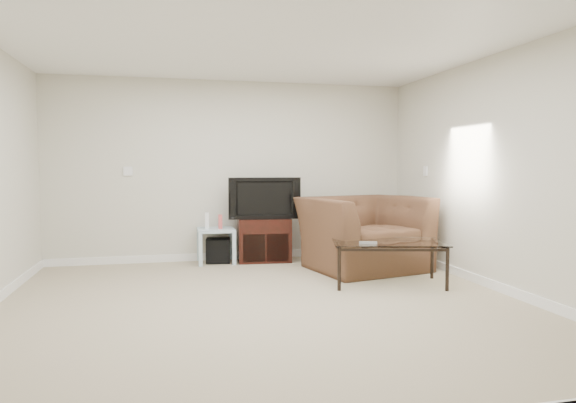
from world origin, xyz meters
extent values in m
plane|color=tan|center=(0.00, 0.00, 0.00)|extent=(5.00, 5.00, 0.00)
plane|color=white|center=(0.00, 0.00, 2.50)|extent=(5.00, 5.00, 0.00)
cube|color=silver|center=(0.00, 2.50, 1.25)|extent=(5.00, 0.02, 2.50)
cube|color=silver|center=(2.50, 0.00, 1.25)|extent=(0.02, 5.00, 2.50)
cube|color=white|center=(-1.40, 2.49, 1.25)|extent=(0.12, 0.02, 0.12)
cube|color=white|center=(2.49, 1.60, 1.25)|extent=(0.02, 0.09, 0.13)
cube|color=white|center=(2.49, 1.30, 0.30)|extent=(0.02, 0.08, 0.12)
cube|color=black|center=(0.40, 2.24, 0.50)|extent=(0.44, 0.32, 0.06)
imported|color=black|center=(0.40, 2.25, 0.88)|extent=(0.93, 0.26, 0.57)
cube|color=black|center=(-0.23, 2.30, 0.17)|extent=(0.36, 0.36, 0.32)
cube|color=white|center=(-0.38, 2.26, 0.58)|extent=(0.06, 0.16, 0.22)
cube|color=#CC4C4C|center=(-0.20, 2.26, 0.57)|extent=(0.05, 0.14, 0.19)
imported|color=#4F3322|center=(1.56, 1.45, 0.62)|extent=(1.59, 1.21, 1.24)
cube|color=#B2B2B7|center=(1.22, 0.48, 0.49)|extent=(0.20, 0.12, 0.02)
camera|label=1|loc=(-0.87, -4.69, 1.32)|focal=32.00mm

